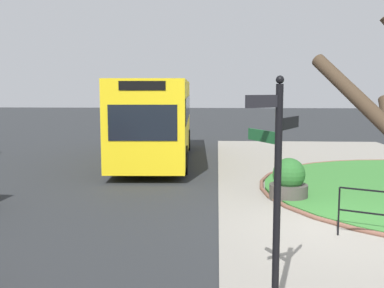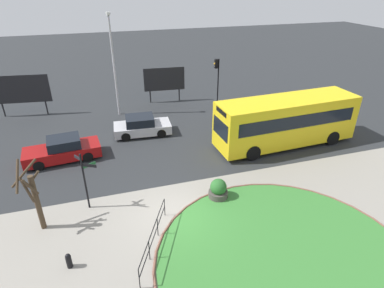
# 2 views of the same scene
# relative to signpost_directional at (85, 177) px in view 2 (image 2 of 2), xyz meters

# --- Properties ---
(ground) EXTENTS (120.00, 120.00, 0.00)m
(ground) POSITION_rel_signpost_directional_xyz_m (3.87, -2.02, -1.83)
(ground) COLOR #282B2D
(sidewalk_paving) EXTENTS (32.00, 8.70, 0.02)m
(sidewalk_paving) POSITION_rel_signpost_directional_xyz_m (3.87, -3.67, -1.82)
(sidewalk_paving) COLOR gray
(sidewalk_paving) RESTS_ON ground
(grass_island) EXTENTS (10.60, 10.60, 0.10)m
(grass_island) POSITION_rel_signpost_directional_xyz_m (7.53, -5.97, -1.78)
(grass_island) COLOR #387A33
(grass_island) RESTS_ON ground
(grass_kerb_ring) EXTENTS (10.91, 10.91, 0.11)m
(grass_kerb_ring) POSITION_rel_signpost_directional_xyz_m (7.53, -5.97, -1.77)
(grass_kerb_ring) COLOR brown
(grass_kerb_ring) RESTS_ON ground
(signpost_directional) EXTENTS (0.95, 0.77, 3.10)m
(signpost_directional) POSITION_rel_signpost_directional_xyz_m (0.00, 0.00, 0.00)
(signpost_directional) COLOR black
(signpost_directional) RESTS_ON ground
(bollard_foreground) EXTENTS (0.23, 0.23, 0.70)m
(bollard_foreground) POSITION_rel_signpost_directional_xyz_m (-0.88, -3.64, -1.47)
(bollard_foreground) COLOR black
(bollard_foreground) RESTS_ON ground
(railing_grass_edge) EXTENTS (1.83, 3.78, 1.01)m
(railing_grass_edge) POSITION_rel_signpost_directional_xyz_m (2.53, -3.58, -1.17)
(railing_grass_edge) COLOR black
(railing_grass_edge) RESTS_ON ground
(bus_yellow) EXTENTS (9.70, 3.02, 3.25)m
(bus_yellow) POSITION_rel_signpost_directional_xyz_m (12.87, 3.22, -0.08)
(bus_yellow) COLOR yellow
(bus_yellow) RESTS_ON ground
(car_far_lane) EXTENTS (4.17, 2.15, 1.40)m
(car_far_lane) POSITION_rel_signpost_directional_xyz_m (3.84, 7.60, -1.18)
(car_far_lane) COLOR #B7B7BC
(car_far_lane) RESTS_ON ground
(car_trailing) EXTENTS (4.69, 2.20, 1.47)m
(car_trailing) POSITION_rel_signpost_directional_xyz_m (-1.46, 5.42, -1.16)
(car_trailing) COLOR maroon
(car_trailing) RESTS_ON ground
(traffic_light_near) EXTENTS (0.49, 0.28, 4.12)m
(traffic_light_near) POSITION_rel_signpost_directional_xyz_m (11.12, 11.61, 1.18)
(traffic_light_near) COLOR black
(traffic_light_near) RESTS_ON ground
(lamppost_tall) EXTENTS (0.32, 0.32, 7.98)m
(lamppost_tall) POSITION_rel_signpost_directional_xyz_m (2.62, 12.02, 2.45)
(lamppost_tall) COLOR #B7B7BC
(lamppost_tall) RESTS_ON ground
(billboard_left) EXTENTS (4.53, 0.73, 3.38)m
(billboard_left) POSITION_rel_signpost_directional_xyz_m (-4.79, 14.06, 0.37)
(billboard_left) COLOR black
(billboard_left) RESTS_ON ground
(billboard_right) EXTENTS (3.65, 0.47, 3.14)m
(billboard_right) POSITION_rel_signpost_directional_xyz_m (6.98, 13.89, 0.22)
(billboard_right) COLOR black
(billboard_right) RESTS_ON ground
(planter_near_signpost) EXTENTS (1.01, 1.01, 1.13)m
(planter_near_signpost) POSITION_rel_signpost_directional_xyz_m (6.37, -1.17, -1.32)
(planter_near_signpost) COLOR #47423D
(planter_near_signpost) RESTS_ON ground
(street_tree_bare) EXTENTS (1.24, 1.37, 3.46)m
(street_tree_bare) POSITION_rel_signpost_directional_xyz_m (-2.17, -0.86, -0.05)
(street_tree_bare) COLOR #423323
(street_tree_bare) RESTS_ON ground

